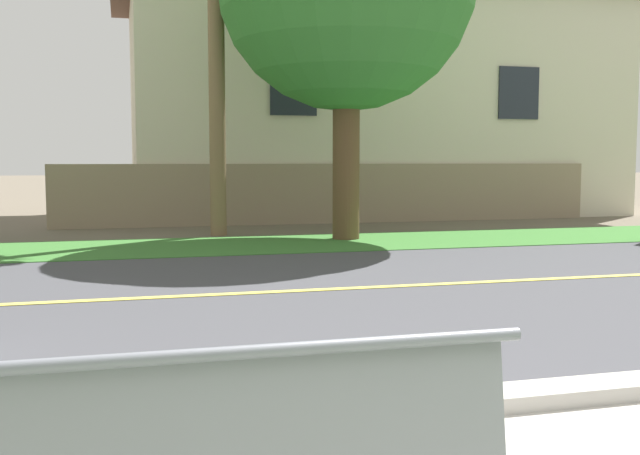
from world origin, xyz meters
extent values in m
plane|color=#665B4C|center=(0.00, 8.00, 0.00)|extent=(140.00, 140.00, 0.00)
cube|color=#ADA89E|center=(0.00, 2.35, 0.06)|extent=(44.00, 0.30, 0.11)
cube|color=#424247|center=(0.00, 6.50, 0.00)|extent=(52.00, 8.00, 0.01)
cube|color=#E0CC4C|center=(0.00, 6.50, 0.01)|extent=(48.00, 0.14, 0.01)
cube|color=#38702D|center=(0.00, 11.18, 0.01)|extent=(48.00, 2.80, 0.02)
cylinder|color=slate|center=(-1.42, 0.31, 0.99)|extent=(2.02, 0.04, 0.04)
cylinder|color=brown|center=(2.58, 11.66, 1.49)|extent=(0.50, 0.50, 2.97)
cylinder|color=brown|center=(0.37, 13.03, 4.04)|extent=(0.32, 0.32, 8.09)
cube|color=gray|center=(3.48, 15.30, 0.70)|extent=(13.00, 0.36, 1.40)
cube|color=beige|center=(5.31, 18.50, 2.88)|extent=(12.88, 6.40, 5.75)
cube|color=#232833|center=(2.41, 15.27, 3.16)|extent=(1.10, 0.06, 1.30)
cube|color=#232833|center=(8.21, 15.27, 3.16)|extent=(1.10, 0.06, 1.30)
camera|label=1|loc=(-1.47, -1.50, 1.47)|focal=41.43mm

